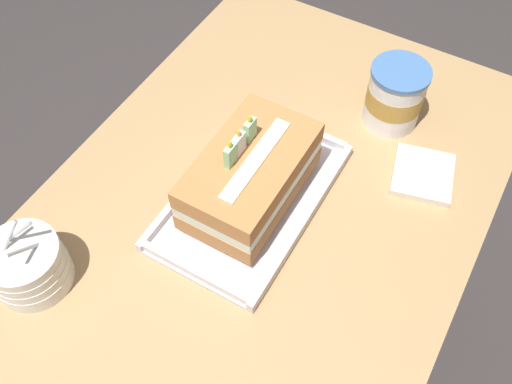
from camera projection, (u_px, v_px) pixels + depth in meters
ground_plane at (259, 358)px, 1.64m from camera, size 8.00×8.00×0.00m
dining_table at (260, 242)px, 1.11m from camera, size 1.08×0.72×0.78m
foil_tray at (252, 196)px, 1.01m from camera, size 0.37×0.22×0.02m
birthday_cake at (251, 173)px, 0.95m from camera, size 0.25×0.14×0.15m
bowl_stack at (28, 265)px, 0.89m from camera, size 0.12×0.12×0.14m
ice_cream_tub at (395, 96)px, 1.07m from camera, size 0.11×0.11×0.13m
napkin_pile at (423, 175)px, 1.04m from camera, size 0.14×0.13×0.02m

